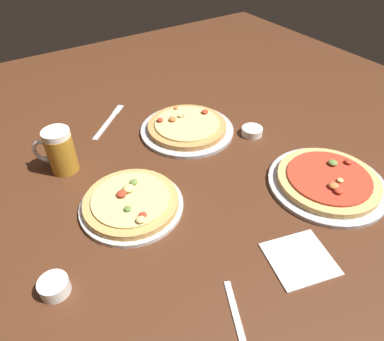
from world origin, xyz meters
TOP-DOWN VIEW (x-y plane):
  - ground_plane at (0.00, 0.00)m, footprint 2.40×2.40m
  - pizza_plate_near at (0.30, -0.25)m, footprint 0.34×0.34m
  - pizza_plate_far at (0.12, 0.21)m, footprint 0.33×0.33m
  - pizza_plate_side at (-0.21, -0.02)m, footprint 0.28×0.28m
  - beer_mug_dark at (-0.31, 0.24)m, footprint 0.11×0.11m
  - ramekin_sauce at (-0.46, -0.16)m, footprint 0.07×0.07m
  - ramekin_butter at (0.29, 0.07)m, footprint 0.07×0.07m
  - napkin_folded at (0.05, -0.39)m, footprint 0.18×0.17m
  - fork_left at (-0.18, -0.44)m, footprint 0.10×0.19m
  - knife_right at (-0.09, 0.42)m, footprint 0.19×0.18m

SIDE VIEW (x-z plane):
  - ground_plane at x=0.00m, z-range -0.03..0.00m
  - fork_left at x=-0.18m, z-range 0.00..0.01m
  - knife_right at x=-0.09m, z-range 0.00..0.01m
  - napkin_folded at x=0.05m, z-range 0.00..0.01m
  - ramekin_butter at x=0.29m, z-range 0.00..0.03m
  - pizza_plate_far at x=0.12m, z-range -0.01..0.04m
  - pizza_plate_near at x=0.30m, z-range -0.01..0.04m
  - pizza_plate_side at x=-0.21m, z-range -0.01..0.04m
  - ramekin_sauce at x=-0.46m, z-range 0.00..0.03m
  - beer_mug_dark at x=-0.31m, z-range 0.00..0.14m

